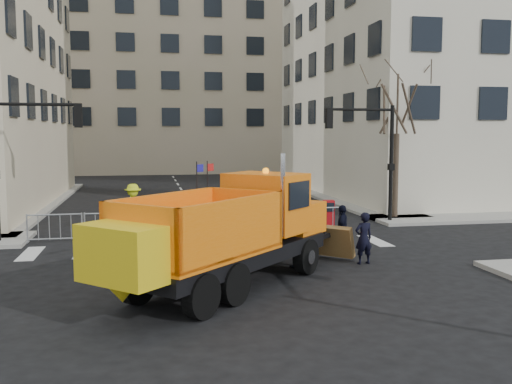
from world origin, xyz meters
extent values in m
plane|color=black|center=(0.00, 0.00, 0.00)|extent=(120.00, 120.00, 0.00)
cube|color=gray|center=(0.00, 8.50, 0.07)|extent=(64.00, 5.00, 0.15)
cube|color=#B6AB8B|center=(0.00, 52.00, 12.00)|extent=(30.00, 18.00, 24.00)
cylinder|color=black|center=(8.50, 9.50, 2.70)|extent=(0.18, 0.18, 5.40)
cube|color=black|center=(-0.38, -0.11, 0.90)|extent=(6.30, 6.39, 0.43)
cylinder|color=black|center=(0.62, 2.35, 0.52)|extent=(0.96, 0.98, 1.04)
cylinder|color=black|center=(2.04, 0.96, 0.52)|extent=(0.96, 0.98, 1.04)
cylinder|color=black|center=(-1.95, -0.30, 0.52)|extent=(0.96, 0.98, 1.04)
cylinder|color=black|center=(-0.53, -1.68, 0.52)|extent=(0.96, 0.98, 1.04)
cylinder|color=black|center=(-2.80, -1.18, 0.52)|extent=(0.96, 0.98, 1.04)
cylinder|color=black|center=(-1.38, -2.56, 0.52)|extent=(0.96, 0.98, 1.04)
cube|color=orange|center=(1.72, 2.06, 1.56)|extent=(2.48, 2.47, 0.94)
cube|color=orange|center=(0.87, 1.18, 2.13)|extent=(2.61, 2.60, 1.70)
cylinder|color=silver|center=(1.09, -0.02, 2.46)|extent=(0.13, 0.13, 2.27)
cube|color=orange|center=(-1.30, -1.06, 1.89)|extent=(4.59, 4.63, 1.56)
cube|color=yellow|center=(-3.08, -2.89, 1.61)|extent=(2.01, 1.99, 1.23)
cube|color=brown|center=(2.84, 3.21, 0.61)|extent=(2.55, 2.50, 1.06)
imported|color=black|center=(4.19, 1.87, 0.83)|extent=(0.65, 0.48, 1.65)
imported|color=black|center=(2.03, 1.83, 0.97)|extent=(1.06, 0.90, 1.94)
imported|color=black|center=(4.07, 3.54, 0.84)|extent=(0.81, 1.07, 1.68)
imported|color=yellow|center=(-3.10, 9.20, 1.10)|extent=(1.38, 1.05, 1.89)
cube|color=#A50C12|center=(5.21, 8.50, 0.70)|extent=(0.50, 0.45, 1.10)
camera|label=1|loc=(-2.53, -14.93, 4.11)|focal=40.00mm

